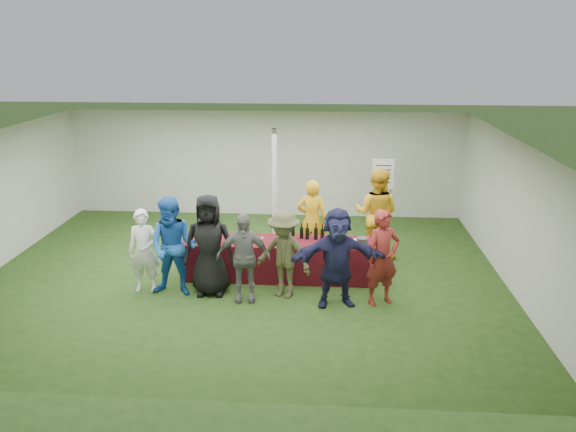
# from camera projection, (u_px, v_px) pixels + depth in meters

# --- Properties ---
(ground) EXTENTS (60.00, 60.00, 0.00)m
(ground) POSITION_uv_depth(u_px,v_px,m) (244.00, 275.00, 11.02)
(ground) COLOR #284719
(ground) RESTS_ON ground
(tent) EXTENTS (10.00, 10.00, 10.00)m
(tent) POSITION_uv_depth(u_px,v_px,m) (275.00, 193.00, 11.71)
(tent) COLOR white
(tent) RESTS_ON ground
(serving_table) EXTENTS (3.60, 0.80, 0.75)m
(serving_table) POSITION_uv_depth(u_px,v_px,m) (278.00, 259.00, 10.82)
(serving_table) COLOR maroon
(serving_table) RESTS_ON ground
(wine_bottles) EXTENTS (0.63, 0.15, 0.32)m
(wine_bottles) POSITION_uv_depth(u_px,v_px,m) (308.00, 233.00, 10.76)
(wine_bottles) COLOR black
(wine_bottles) RESTS_ON serving_table
(wine_glasses) EXTENTS (2.79, 0.14, 0.16)m
(wine_glasses) POSITION_uv_depth(u_px,v_px,m) (252.00, 239.00, 10.46)
(wine_glasses) COLOR silver
(wine_glasses) RESTS_ON serving_table
(water_bottle) EXTENTS (0.07, 0.07, 0.23)m
(water_bottle) POSITION_uv_depth(u_px,v_px,m) (282.00, 234.00, 10.75)
(water_bottle) COLOR silver
(water_bottle) RESTS_ON serving_table
(bar_towel) EXTENTS (0.25, 0.18, 0.03)m
(bar_towel) POSITION_uv_depth(u_px,v_px,m) (359.00, 241.00, 10.65)
(bar_towel) COLOR white
(bar_towel) RESTS_ON serving_table
(dump_bucket) EXTENTS (0.22, 0.22, 0.18)m
(dump_bucket) POSITION_uv_depth(u_px,v_px,m) (362.00, 242.00, 10.36)
(dump_bucket) COLOR slate
(dump_bucket) RESTS_ON serving_table
(wine_list_sign) EXTENTS (0.50, 0.03, 1.80)m
(wine_list_sign) POSITION_uv_depth(u_px,v_px,m) (383.00, 179.00, 12.99)
(wine_list_sign) COLOR slate
(wine_list_sign) RESTS_ON ground
(staff_pourer) EXTENTS (0.68, 0.49, 1.73)m
(staff_pourer) POSITION_uv_depth(u_px,v_px,m) (312.00, 221.00, 11.51)
(staff_pourer) COLOR gold
(staff_pourer) RESTS_ON ground
(staff_back) EXTENTS (1.11, 0.98, 1.92)m
(staff_back) POSITION_uv_depth(u_px,v_px,m) (376.00, 213.00, 11.66)
(staff_back) COLOR gold
(staff_back) RESTS_ON ground
(customer_0) EXTENTS (0.58, 0.40, 1.55)m
(customer_0) POSITION_uv_depth(u_px,v_px,m) (144.00, 251.00, 10.13)
(customer_0) COLOR white
(customer_0) RESTS_ON ground
(customer_1) EXTENTS (0.93, 0.75, 1.81)m
(customer_1) POSITION_uv_depth(u_px,v_px,m) (173.00, 247.00, 9.94)
(customer_1) COLOR #1D57B1
(customer_1) RESTS_ON ground
(customer_2) EXTENTS (0.94, 0.64, 1.85)m
(customer_2) POSITION_uv_depth(u_px,v_px,m) (209.00, 245.00, 9.98)
(customer_2) COLOR black
(customer_2) RESTS_ON ground
(customer_3) EXTENTS (0.97, 0.48, 1.60)m
(customer_3) POSITION_uv_depth(u_px,v_px,m) (243.00, 257.00, 9.75)
(customer_3) COLOR slate
(customer_3) RESTS_ON ground
(customer_4) EXTENTS (1.18, 0.94, 1.60)m
(customer_4) POSITION_uv_depth(u_px,v_px,m) (284.00, 254.00, 9.89)
(customer_4) COLOR #4B4A2B
(customer_4) RESTS_ON ground
(customer_5) EXTENTS (1.69, 0.81, 1.75)m
(customer_5) POSITION_uv_depth(u_px,v_px,m) (337.00, 258.00, 9.55)
(customer_5) COLOR #1E1F43
(customer_5) RESTS_ON ground
(customer_6) EXTENTS (0.73, 0.63, 1.70)m
(customer_6) POSITION_uv_depth(u_px,v_px,m) (383.00, 258.00, 9.62)
(customer_6) COLOR maroon
(customer_6) RESTS_ON ground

